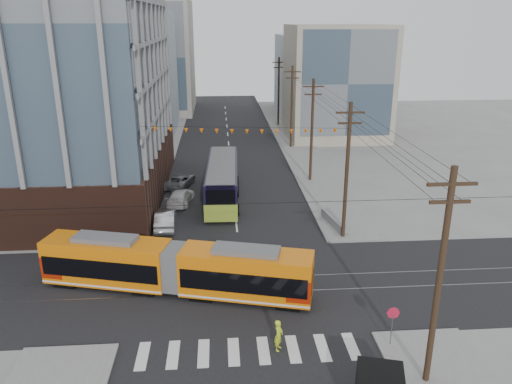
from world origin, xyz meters
TOP-DOWN VIEW (x-y plane):
  - ground at (0.00, 0.00)m, footprint 160.00×160.00m
  - bg_bldg_nw_near at (-17.00, 52.00)m, footprint 18.00×16.00m
  - bg_bldg_ne_near at (16.00, 48.00)m, footprint 14.00×14.00m
  - bg_bldg_nw_far at (-14.00, 72.00)m, footprint 16.00×18.00m
  - bg_bldg_ne_far at (18.00, 68.00)m, footprint 16.00×16.00m
  - utility_pole_near at (8.50, -6.00)m, footprint 0.30×0.30m
  - utility_pole_far at (8.50, 56.00)m, footprint 0.30×0.30m
  - streetcar at (-4.32, 3.56)m, footprint 17.63×6.91m
  - city_bus at (-1.08, 20.94)m, footprint 3.36×13.48m
  - parked_car_silver at (-6.01, 14.23)m, footprint 1.79×4.72m
  - parked_car_white at (-5.12, 19.97)m, footprint 2.68×4.99m
  - parked_car_grey at (-5.53, 25.07)m, footprint 3.39×5.34m
  - pedestrian at (1.61, -2.96)m, footprint 0.65×0.77m
  - stop_sign at (7.67, -3.14)m, footprint 0.74×0.74m
  - jersey_barrier at (8.30, 13.38)m, footprint 1.71×4.46m

SIDE VIEW (x-z plane):
  - ground at x=0.00m, z-range 0.00..0.00m
  - jersey_barrier at x=8.30m, z-range 0.00..0.87m
  - parked_car_grey at x=-5.53m, z-range 0.00..1.37m
  - parked_car_white at x=-5.12m, z-range 0.00..1.38m
  - parked_car_silver at x=-6.01m, z-range 0.00..1.54m
  - pedestrian at x=1.61m, z-range 0.00..1.79m
  - stop_sign at x=7.67m, z-range 0.00..2.27m
  - streetcar at x=-4.32m, z-range 0.00..3.39m
  - city_bus at x=-1.08m, z-range 0.00..3.79m
  - utility_pole_near at x=8.50m, z-range 0.00..11.00m
  - utility_pole_far at x=8.50m, z-range 0.00..11.00m
  - bg_bldg_ne_far at x=18.00m, z-range 0.00..14.00m
  - bg_bldg_ne_near at x=16.00m, z-range 0.00..16.00m
  - bg_bldg_nw_near at x=-17.00m, z-range 0.00..18.00m
  - bg_bldg_nw_far at x=-14.00m, z-range 0.00..20.00m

